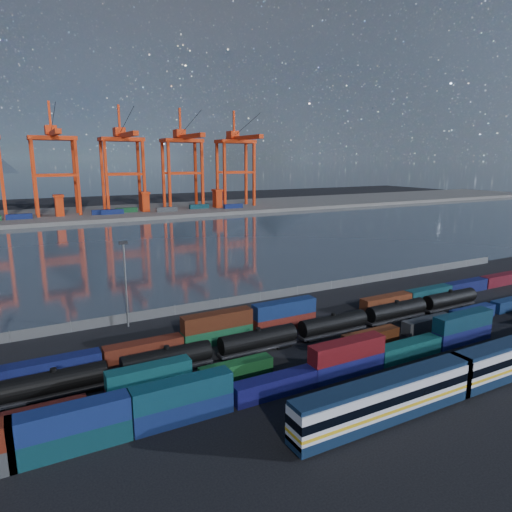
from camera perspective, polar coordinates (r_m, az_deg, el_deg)
name	(u,v)px	position (r m, az deg, el deg)	size (l,w,h in m)	color
ground	(338,344)	(81.64, 10.25, -10.81)	(700.00, 700.00, 0.00)	black
harbor_water	(160,245)	(172.98, -11.91, 1.34)	(700.00, 700.00, 0.00)	#343F4B
far_quay	(106,213)	(274.17, -18.27, 5.10)	(700.00, 70.00, 2.00)	#514F4C
distant_mountains	(37,97)	(1672.64, -25.68, 17.44)	(2470.00, 1100.00, 520.00)	#1E2630
container_row_south	(281,377)	(64.27, 3.11, -14.88)	(140.74, 2.54, 5.41)	#3F4044
container_row_mid	(275,358)	(71.43, 2.37, -12.65)	(139.53, 2.28, 4.86)	#373A3C
container_row_north	(324,312)	(91.69, 8.53, -6.93)	(142.05, 2.58, 5.49)	#0F164C
tanker_string	(258,340)	(76.51, 0.26, -10.47)	(106.94, 2.99, 4.28)	black
waterfront_fence	(260,297)	(103.20, 0.53, -5.10)	(160.12, 0.12, 2.20)	#595B5E
yard_light_mast	(125,280)	(88.92, -16.00, -2.85)	(1.60, 0.40, 16.60)	slate
gantry_cranes	(89,148)	(264.79, -20.16, 12.57)	(198.21, 44.57, 60.35)	red
quay_containers	(89,213)	(257.91, -20.12, 5.08)	(172.58, 10.99, 2.60)	navy
straddle_carriers	(104,203)	(263.26, -18.51, 6.31)	(140.00, 7.00, 11.10)	red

